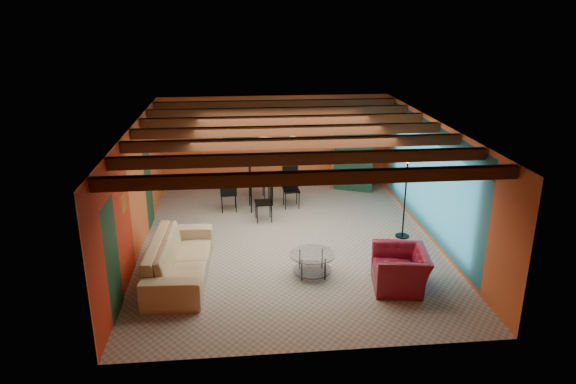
{
  "coord_description": "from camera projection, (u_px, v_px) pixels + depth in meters",
  "views": [
    {
      "loc": [
        -1.11,
        -10.77,
        4.96
      ],
      "look_at": [
        0.0,
        0.2,
        1.15
      ],
      "focal_mm": 32.87,
      "sensor_mm": 36.0,
      "label": 1
    }
  ],
  "objects": [
    {
      "name": "sofa",
      "position": [
        180.0,
        258.0,
        10.23
      ],
      "size": [
        1.19,
        2.78,
        0.8
      ],
      "primitive_type": "imported",
      "rotation": [
        0.0,
        0.0,
        1.52
      ],
      "color": "tan",
      "rests_on": "ground"
    },
    {
      "name": "room",
      "position": [
        288.0,
        140.0,
        11.18
      ],
      "size": [
        6.52,
        8.01,
        2.71
      ],
      "color": "gray",
      "rests_on": "ground"
    },
    {
      "name": "armchair",
      "position": [
        400.0,
        269.0,
        9.87
      ],
      "size": [
        1.14,
        1.26,
        0.73
      ],
      "primitive_type": "imported",
      "rotation": [
        0.0,
        0.0,
        -1.72
      ],
      "color": "maroon",
      "rests_on": "ground"
    },
    {
      "name": "vase",
      "position": [
        260.0,
        166.0,
        13.52
      ],
      "size": [
        0.21,
        0.21,
        0.18
      ],
      "primitive_type": "imported",
      "rotation": [
        0.0,
        0.0,
        -0.22
      ],
      "color": "orange",
      "rests_on": "dining_table"
    },
    {
      "name": "coffee_table",
      "position": [
        312.0,
        264.0,
        10.37
      ],
      "size": [
        0.93,
        0.93,
        0.46
      ],
      "primitive_type": null,
      "rotation": [
        0.0,
        0.0,
        -0.04
      ],
      "color": "white",
      "rests_on": "ground"
    },
    {
      "name": "floor_lamp",
      "position": [
        405.0,
        196.0,
        11.88
      ],
      "size": [
        0.51,
        0.51,
        1.98
      ],
      "primitive_type": null,
      "rotation": [
        0.0,
        0.0,
        -0.35
      ],
      "color": "black",
      "rests_on": "ground"
    },
    {
      "name": "armoire",
      "position": [
        351.0,
        157.0,
        15.23
      ],
      "size": [
        1.21,
        0.93,
        1.9
      ],
      "primitive_type": "cube",
      "rotation": [
        0.0,
        0.0,
        -0.43
      ],
      "color": "brown",
      "rests_on": "ground"
    },
    {
      "name": "painting",
      "position": [
        243.0,
        133.0,
        14.95
      ],
      "size": [
        1.05,
        0.03,
        0.65
      ],
      "primitive_type": "cube",
      "color": "black",
      "rests_on": "wall_back"
    },
    {
      "name": "potted_plant",
      "position": [
        353.0,
        117.0,
        14.84
      ],
      "size": [
        0.41,
        0.36,
        0.45
      ],
      "primitive_type": "imported",
      "rotation": [
        0.0,
        0.0,
        -0.03
      ],
      "color": "#26661E",
      "rests_on": "armoire"
    },
    {
      "name": "ceiling_fan",
      "position": [
        289.0,
        141.0,
        11.08
      ],
      "size": [
        1.5,
        1.5,
        0.44
      ],
      "primitive_type": null,
      "color": "#472614",
      "rests_on": "ceiling"
    },
    {
      "name": "dining_table",
      "position": [
        260.0,
        189.0,
        13.73
      ],
      "size": [
        2.2,
        2.2,
        1.09
      ],
      "primitive_type": null,
      "rotation": [
        0.0,
        0.0,
        0.05
      ],
      "color": "silver",
      "rests_on": "ground"
    }
  ]
}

